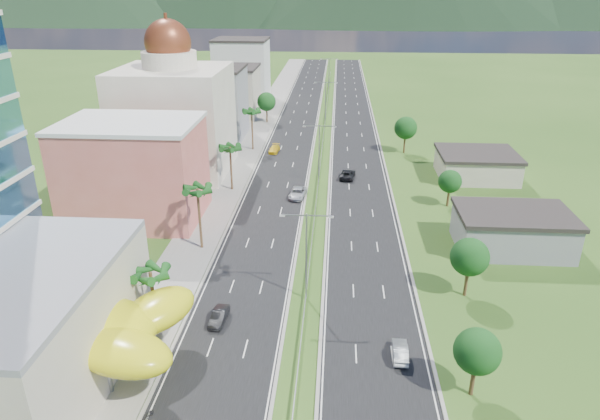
# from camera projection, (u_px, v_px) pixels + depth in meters

# --- Properties ---
(ground) EXTENTS (500.00, 500.00, 0.00)m
(ground) POSITION_uv_depth(u_px,v_px,m) (300.00, 351.00, 54.55)
(ground) COLOR #2D5119
(ground) RESTS_ON ground
(road_left) EXTENTS (11.00, 260.00, 0.04)m
(road_left) POSITION_uv_depth(u_px,v_px,m) (295.00, 128.00, 137.51)
(road_left) COLOR black
(road_left) RESTS_ON ground
(road_right) EXTENTS (11.00, 260.00, 0.04)m
(road_right) POSITION_uv_depth(u_px,v_px,m) (354.00, 129.00, 136.55)
(road_right) COLOR black
(road_right) RESTS_ON ground
(sidewalk_left) EXTENTS (7.00, 260.00, 0.12)m
(sidewalk_left) POSITION_uv_depth(u_px,v_px,m) (259.00, 127.00, 138.10)
(sidewalk_left) COLOR gray
(sidewalk_left) RESTS_ON ground
(median_guardrail) EXTENTS (0.10, 216.06, 0.76)m
(median_guardrail) POSITION_uv_depth(u_px,v_px,m) (322.00, 146.00, 120.29)
(median_guardrail) COLOR gray
(median_guardrail) RESTS_ON ground
(streetlight_median_b) EXTENTS (6.04, 0.25, 11.00)m
(streetlight_median_b) POSITION_uv_depth(u_px,v_px,m) (306.00, 248.00, 61.05)
(streetlight_median_b) COLOR gray
(streetlight_median_b) RESTS_ON ground
(streetlight_median_c) EXTENTS (6.04, 0.25, 11.00)m
(streetlight_median_c) POSITION_uv_depth(u_px,v_px,m) (319.00, 148.00, 97.71)
(streetlight_median_c) COLOR gray
(streetlight_median_c) RESTS_ON ground
(streetlight_median_d) EXTENTS (6.04, 0.25, 11.00)m
(streetlight_median_d) POSITION_uv_depth(u_px,v_px,m) (326.00, 98.00, 138.96)
(streetlight_median_d) COLOR gray
(streetlight_median_d) RESTS_ON ground
(streetlight_median_e) EXTENTS (6.04, 0.25, 11.00)m
(streetlight_median_e) POSITION_uv_depth(u_px,v_px,m) (329.00, 71.00, 180.20)
(streetlight_median_e) COLOR gray
(streetlight_median_e) RESTS_ON ground
(lime_canopy) EXTENTS (18.00, 15.00, 7.40)m
(lime_canopy) POSITION_uv_depth(u_px,v_px,m) (85.00, 326.00, 50.19)
(lime_canopy) COLOR yellow
(lime_canopy) RESTS_ON ground
(pink_shophouse) EXTENTS (20.00, 15.00, 15.00)m
(pink_shophouse) POSITION_uv_depth(u_px,v_px,m) (134.00, 173.00, 82.71)
(pink_shophouse) COLOR #CA5E53
(pink_shophouse) RESTS_ON ground
(domed_building) EXTENTS (20.00, 20.00, 28.70)m
(domed_building) POSITION_uv_depth(u_px,v_px,m) (174.00, 114.00, 102.27)
(domed_building) COLOR beige
(domed_building) RESTS_ON ground
(midrise_grey) EXTENTS (16.00, 15.00, 16.00)m
(midrise_grey) POSITION_uv_depth(u_px,v_px,m) (210.00, 104.00, 126.44)
(midrise_grey) COLOR gray
(midrise_grey) RESTS_ON ground
(midrise_beige) EXTENTS (16.00, 15.00, 13.00)m
(midrise_beige) POSITION_uv_depth(u_px,v_px,m) (228.00, 93.00, 147.20)
(midrise_beige) COLOR #BDB39B
(midrise_beige) RESTS_ON ground
(midrise_white) EXTENTS (16.00, 15.00, 18.00)m
(midrise_white) POSITION_uv_depth(u_px,v_px,m) (242.00, 70.00, 167.29)
(midrise_white) COLOR silver
(midrise_white) RESTS_ON ground
(shed_near) EXTENTS (15.00, 10.00, 5.00)m
(shed_near) POSITION_uv_depth(u_px,v_px,m) (512.00, 232.00, 74.69)
(shed_near) COLOR gray
(shed_near) RESTS_ON ground
(shed_far) EXTENTS (14.00, 12.00, 4.40)m
(shed_far) POSITION_uv_depth(u_px,v_px,m) (476.00, 166.00, 102.17)
(shed_far) COLOR #BDB39B
(shed_far) RESTS_ON ground
(palm_tree_b) EXTENTS (3.60, 3.60, 8.10)m
(palm_tree_b) POSITION_uv_depth(u_px,v_px,m) (151.00, 276.00, 54.59)
(palm_tree_b) COLOR #47301C
(palm_tree_b) RESTS_ON ground
(palm_tree_c) EXTENTS (3.60, 3.60, 9.60)m
(palm_tree_c) POSITION_uv_depth(u_px,v_px,m) (198.00, 192.00, 72.35)
(palm_tree_c) COLOR #47301C
(palm_tree_c) RESTS_ON ground
(palm_tree_d) EXTENTS (3.60, 3.60, 8.60)m
(palm_tree_d) POSITION_uv_depth(u_px,v_px,m) (230.00, 150.00, 93.81)
(palm_tree_d) COLOR #47301C
(palm_tree_d) RESTS_ON ground
(palm_tree_e) EXTENTS (3.60, 3.60, 9.40)m
(palm_tree_e) POSITION_uv_depth(u_px,v_px,m) (252.00, 113.00, 116.42)
(palm_tree_e) COLOR #47301C
(palm_tree_e) RESTS_ON ground
(leafy_tree_lfar) EXTENTS (4.90, 4.90, 8.05)m
(leafy_tree_lfar) POSITION_uv_depth(u_px,v_px,m) (267.00, 102.00, 140.41)
(leafy_tree_lfar) COLOR #47301C
(leafy_tree_lfar) RESTS_ON ground
(leafy_tree_ra) EXTENTS (4.20, 4.20, 6.90)m
(leafy_tree_ra) POSITION_uv_depth(u_px,v_px,m) (477.00, 352.00, 47.06)
(leafy_tree_ra) COLOR #47301C
(leafy_tree_ra) RESTS_ON ground
(leafy_tree_rb) EXTENTS (4.55, 4.55, 7.47)m
(leafy_tree_rb) POSITION_uv_depth(u_px,v_px,m) (470.00, 257.00, 62.29)
(leafy_tree_rb) COLOR #47301C
(leafy_tree_rb) RESTS_ON ground
(leafy_tree_rc) EXTENTS (3.85, 3.85, 6.33)m
(leafy_tree_rc) POSITION_uv_depth(u_px,v_px,m) (450.00, 182.00, 88.08)
(leafy_tree_rc) COLOR #47301C
(leafy_tree_rc) RESTS_ON ground
(leafy_tree_rd) EXTENTS (4.90, 4.90, 8.05)m
(leafy_tree_rd) POSITION_uv_depth(u_px,v_px,m) (406.00, 128.00, 115.35)
(leafy_tree_rd) COLOR #47301C
(leafy_tree_rd) RESTS_ON ground
(mountain_ridge) EXTENTS (860.00, 140.00, 90.00)m
(mountain_ridge) POSITION_uv_depth(u_px,v_px,m) (405.00, 24.00, 463.15)
(mountain_ridge) COLOR black
(mountain_ridge) RESTS_ON ground
(car_dark_left) EXTENTS (1.77, 4.27, 1.37)m
(car_dark_left) POSITION_uv_depth(u_px,v_px,m) (219.00, 316.00, 59.00)
(car_dark_left) COLOR black
(car_dark_left) RESTS_ON road_left
(car_silver_mid_left) EXTENTS (3.22, 5.83, 1.55)m
(car_silver_mid_left) POSITION_uv_depth(u_px,v_px,m) (298.00, 193.00, 93.04)
(car_silver_mid_left) COLOR #ADAFB5
(car_silver_mid_left) RESTS_ON road_left
(car_yellow_far_left) EXTENTS (2.30, 4.95, 1.40)m
(car_yellow_far_left) POSITION_uv_depth(u_px,v_px,m) (274.00, 149.00, 117.62)
(car_yellow_far_left) COLOR yellow
(car_yellow_far_left) RESTS_ON road_left
(car_silver_right) EXTENTS (1.66, 4.28, 1.39)m
(car_silver_right) POSITION_uv_depth(u_px,v_px,m) (400.00, 351.00, 53.44)
(car_silver_right) COLOR #9FA3A6
(car_silver_right) RESTS_ON road_right
(car_dark_far_right) EXTENTS (3.30, 5.79, 1.52)m
(car_dark_far_right) POSITION_uv_depth(u_px,v_px,m) (348.00, 174.00, 102.11)
(car_dark_far_right) COLOR black
(car_dark_far_right) RESTS_ON road_right
(motorcycle) EXTENTS (0.69, 1.77, 1.11)m
(motorcycle) POSITION_uv_depth(u_px,v_px,m) (149.00, 414.00, 45.83)
(motorcycle) COLOR black
(motorcycle) RESTS_ON road_left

